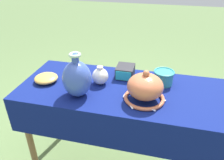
{
  "coord_description": "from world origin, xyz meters",
  "views": [
    {
      "loc": [
        0.22,
        -1.17,
        1.5
      ],
      "look_at": [
        -0.05,
        -0.08,
        0.86
      ],
      "focal_mm": 35.0,
      "sensor_mm": 36.0,
      "label": 1
    }
  ],
  "objects": [
    {
      "name": "cup_wide_teal",
      "position": [
        0.25,
        0.12,
        0.81
      ],
      "size": [
        0.14,
        0.14,
        0.09
      ],
      "color": "teal",
      "rests_on": "display_table"
    },
    {
      "name": "bowl_shallow_ochre",
      "position": [
        -0.51,
        -0.04,
        0.79
      ],
      "size": [
        0.16,
        0.16,
        0.05
      ],
      "primitive_type": "ellipsoid",
      "color": "gold",
      "rests_on": "display_table"
    },
    {
      "name": "vase_tall_bulbous",
      "position": [
        -0.24,
        -0.14,
        0.88
      ],
      "size": [
        0.17,
        0.17,
        0.27
      ],
      "color": "#3851A8",
      "rests_on": "display_table"
    },
    {
      "name": "vase_dome_bell",
      "position": [
        0.15,
        -0.1,
        0.84
      ],
      "size": [
        0.25,
        0.24,
        0.19
      ],
      "color": "#BC6642",
      "rests_on": "display_table"
    },
    {
      "name": "jar_round_ivory",
      "position": [
        -0.15,
        0.02,
        0.82
      ],
      "size": [
        0.11,
        0.11,
        0.12
      ],
      "color": "white",
      "rests_on": "display_table"
    },
    {
      "name": "display_table",
      "position": [
        0.0,
        -0.02,
        0.67
      ],
      "size": [
        1.33,
        0.57,
        0.76
      ],
      "color": "olive",
      "rests_on": "ground_plane"
    },
    {
      "name": "mosaic_tile_box",
      "position": [
        -0.01,
        0.16,
        0.8
      ],
      "size": [
        0.12,
        0.14,
        0.08
      ],
      "rotation": [
        0.0,
        0.0,
        -0.0
      ],
      "color": "#232328",
      "rests_on": "display_table"
    }
  ]
}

